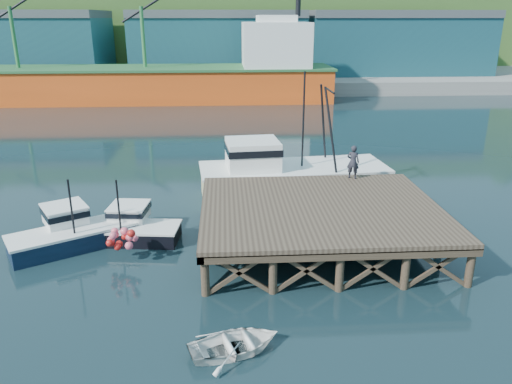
{
  "coord_description": "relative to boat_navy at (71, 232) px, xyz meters",
  "views": [
    {
      "loc": [
        0.75,
        -23.27,
        11.11
      ],
      "look_at": [
        2.36,
        2.0,
        2.22
      ],
      "focal_mm": 35.0,
      "sensor_mm": 36.0,
      "label": 1
    }
  ],
  "objects": [
    {
      "name": "wharf",
      "position": [
        12.72,
        -0.82,
        1.17
      ],
      "size": [
        12.0,
        10.0,
        2.62
      ],
      "color": "brown",
      "rests_on": "ground"
    },
    {
      "name": "hillside",
      "position": [
        7.22,
        99.37,
        10.23
      ],
      "size": [
        220.0,
        50.0,
        22.0
      ],
      "primitive_type": "cube",
      "color": "#2D511E",
      "rests_on": "ground"
    },
    {
      "name": "trawler",
      "position": [
        12.09,
        6.74,
        0.88
      ],
      "size": [
        12.32,
        5.36,
        8.02
      ],
      "rotation": [
        0.0,
        0.0,
        0.09
      ],
      "color": "#C4B97F",
      "rests_on": "ground"
    },
    {
      "name": "boat_black",
      "position": [
        2.66,
        0.67,
        -0.12
      ],
      "size": [
        5.92,
        4.94,
        3.54
      ],
      "rotation": [
        0.0,
        0.0,
        -0.11
      ],
      "color": "black",
      "rests_on": "ground"
    },
    {
      "name": "warehouse_mid",
      "position": [
        7.22,
        64.37,
        5.73
      ],
      "size": [
        28.0,
        16.0,
        9.0
      ],
      "primitive_type": "cube",
      "color": "#1B525B",
      "rests_on": "far_quay"
    },
    {
      "name": "far_quay",
      "position": [
        7.22,
        69.37,
        0.23
      ],
      "size": [
        160.0,
        40.0,
        2.0
      ],
      "primitive_type": "cube",
      "color": "gray",
      "rests_on": "ground"
    },
    {
      "name": "dinghy",
      "position": [
        8.17,
        -9.2,
        -0.43
      ],
      "size": [
        3.81,
        3.2,
        0.68
      ],
      "primitive_type": "imported",
      "rotation": [
        0.0,
        0.0,
        1.88
      ],
      "color": "white",
      "rests_on": "ground"
    },
    {
      "name": "warehouse_right",
      "position": [
        37.22,
        64.37,
        5.73
      ],
      "size": [
        30.0,
        16.0,
        9.0
      ],
      "primitive_type": "cube",
      "color": "#1B525B",
      "rests_on": "far_quay"
    },
    {
      "name": "dockworker",
      "position": [
        15.43,
        3.77,
        2.35
      ],
      "size": [
        0.85,
        0.72,
        1.98
      ],
      "primitive_type": "imported",
      "rotation": [
        0.0,
        0.0,
        2.73
      ],
      "color": "#212129",
      "rests_on": "wharf"
    },
    {
      "name": "ground",
      "position": [
        7.22,
        -0.63,
        -0.77
      ],
      "size": [
        300.0,
        300.0,
        0.0
      ],
      "primitive_type": "plane",
      "color": "black",
      "rests_on": "ground"
    },
    {
      "name": "cargo_ship",
      "position": [
        -1.24,
        47.37,
        2.55
      ],
      "size": [
        55.5,
        10.0,
        13.75
      ],
      "color": "#EE5116",
      "rests_on": "ground"
    },
    {
      "name": "warehouse_left",
      "position": [
        -27.78,
        64.37,
        5.73
      ],
      "size": [
        32.0,
        16.0,
        9.0
      ],
      "primitive_type": "cube",
      "color": "#1B525B",
      "rests_on": "far_quay"
    },
    {
      "name": "boat_navy",
      "position": [
        0.0,
        0.0,
        0.0
      ],
      "size": [
        6.38,
        4.97,
        3.81
      ],
      "rotation": [
        0.0,
        0.0,
        0.52
      ],
      "color": "#0E1B32",
      "rests_on": "ground"
    }
  ]
}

